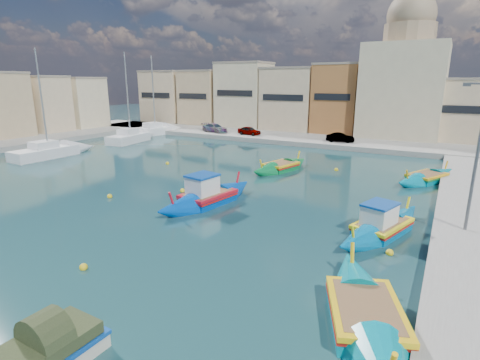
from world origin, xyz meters
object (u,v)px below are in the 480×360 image
Objects in this scene: yacht_north at (164,130)px; luzzu_cyan_mid at (427,179)px; luzzu_turquoise_cabin at (382,227)px; luzzu_blue_cabin at (208,198)px; luzzu_cyan_south at (365,318)px; yacht_midnorth at (137,137)px; luzzu_green at (281,167)px; church_block at (405,77)px; yacht_mid at (62,151)px; tender_near at (48,353)px; quay_street_lamp at (475,157)px.

luzzu_cyan_mid is at bearing -16.90° from yacht_north.
luzzu_turquoise_cabin is 0.97× the size of luzzu_blue_cabin.
yacht_midnorth is (-35.50, 25.84, 0.20)m from luzzu_cyan_south.
luzzu_green is at bearing -169.56° from luzzu_cyan_mid.
luzzu_blue_cabin is at bearing -44.77° from yacht_north.
yacht_north is at bearing -161.32° from church_block.
luzzu_turquoise_cabin is 11.11m from luzzu_blue_cabin.
yacht_mid reaches higher than luzzu_cyan_mid.
tender_near is 0.25× the size of yacht_midnorth.
church_block reaches higher than yacht_mid.
luzzu_turquoise_cabin is at bearing 95.71° from luzzu_cyan_south.
luzzu_green is at bearing 11.96° from yacht_mid.
luzzu_green is 0.65× the size of yacht_midnorth.
luzzu_green is 0.89× the size of luzzu_cyan_south.
luzzu_turquoise_cabin reaches higher than luzzu_green.
quay_street_lamp is at bearing -77.65° from church_block.
church_block is 43.70m from yacht_mid.
tender_near is at bearing -53.28° from yacht_north.
quay_street_lamp is 5.72m from luzzu_turquoise_cabin.
yacht_midnorth reaches higher than luzzu_green.
luzzu_green reaches higher than luzzu_cyan_mid.
church_block reaches higher than luzzu_turquoise_cabin.
luzzu_turquoise_cabin is (3.61, -35.42, -8.07)m from church_block.
luzzu_green is (0.50, 11.21, -0.13)m from luzzu_blue_cabin.
luzzu_blue_cabin is 1.14× the size of luzzu_cyan_mid.
yacht_midnorth is at bearing -78.39° from yacht_north.
yacht_mid is at bearing 170.61° from luzzu_turquoise_cabin.
yacht_north is (-29.41, 39.44, 0.01)m from tender_near.
luzzu_cyan_south reaches higher than luzzu_green.
church_block is 2.39× the size of quay_street_lamp.
luzzu_cyan_mid is at bearing 11.46° from yacht_mid.
church_block is 2.14× the size of luzzu_turquoise_cabin.
luzzu_cyan_south is 38.29m from yacht_mid.
luzzu_cyan_south is at bearing -84.20° from church_block.
church_block reaches higher than yacht_midnorth.
quay_street_lamp is 2.53× the size of tender_near.
church_block reaches higher than yacht_north.
yacht_midnorth reaches higher than luzzu_turquoise_cabin.
quay_street_lamp is at bearing 73.39° from luzzu_cyan_south.
church_block is at bearing 74.14° from luzzu_green.
church_block reaches higher than luzzu_green.
yacht_north is 0.99× the size of yacht_midnorth.
luzzu_cyan_south is (4.47, -43.98, -8.11)m from church_block.
luzzu_blue_cabin is at bearing -132.95° from luzzu_cyan_mid.
luzzu_blue_cabin is 11.22m from luzzu_green.
tender_near is at bearing -73.27° from luzzu_blue_cabin.
church_block is at bearing 18.68° from yacht_north.
church_block is 1.58× the size of yacht_mid.
luzzu_turquoise_cabin is 38.72m from yacht_midnorth.
church_block is 36.81m from yacht_midnorth.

